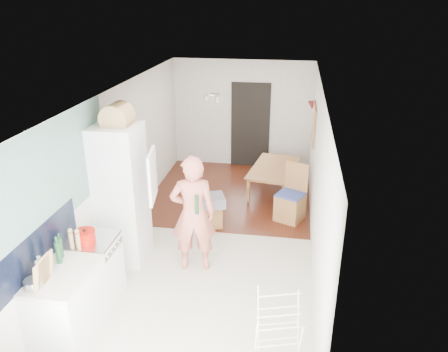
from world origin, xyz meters
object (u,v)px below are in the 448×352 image
(person, at_px, (193,204))
(stool, at_px, (213,215))
(dining_chair, at_px, (291,194))
(drying_rack, at_px, (277,337))
(dining_table, at_px, (275,181))

(person, xyz_separation_m, stool, (0.04, 1.28, -0.85))
(dining_chair, distance_m, stool, 1.45)
(person, xyz_separation_m, dining_chair, (1.38, 1.74, -0.53))
(person, relative_size, drying_rack, 2.36)
(dining_chair, height_order, stool, dining_chair)
(person, height_order, stool, person)
(drying_rack, bearing_deg, stool, 96.13)
(dining_table, xyz_separation_m, drying_rack, (0.28, -4.73, 0.22))
(stool, bearing_deg, dining_chair, 18.66)
(person, xyz_separation_m, drying_rack, (1.33, -1.78, -0.61))
(dining_chair, xyz_separation_m, stool, (-1.34, -0.45, -0.32))
(dining_table, bearing_deg, person, 169.41)
(dining_table, relative_size, drying_rack, 1.47)
(stool, bearing_deg, person, -91.67)
(dining_table, height_order, dining_chair, dining_chair)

